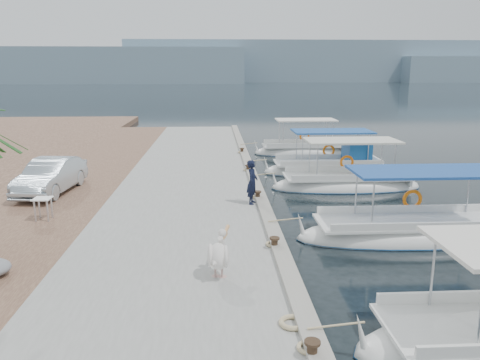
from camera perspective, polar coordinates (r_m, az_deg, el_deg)
The scene contains 15 objects.
ground at distance 16.43m, azimuth 3.85°, elevation -5.46°, with size 400.00×400.00×0.00m, color black.
concrete_quay at distance 21.07m, azimuth -5.93°, elevation -0.58°, with size 6.00×40.00×0.50m, color gray.
quay_curb at distance 21.04m, azimuth 1.63°, elevation 0.33°, with size 0.44×40.00×0.12m, color gray.
cobblestone_strip at distance 21.90m, azimuth -19.11°, elevation -0.73°, with size 4.00×40.00×0.50m, color brown.
distant_hills at distance 219.23m, azimuth 5.25°, elevation 13.80°, with size 330.00×60.00×18.00m.
fishing_caique_b at distance 16.10m, azimuth 20.51°, elevation -6.23°, with size 7.69×2.26×2.83m.
fishing_caique_c at distance 21.89m, azimuth 12.78°, elevation -0.65°, with size 6.88×2.25×2.83m.
fishing_caique_d at distance 25.00m, azimuth 10.84°, elevation 1.31°, with size 6.74×2.30×2.83m.
fishing_caique_e at distance 30.41m, azimuth 7.63°, elevation 3.41°, with size 6.25×2.19×2.83m.
mooring_bollards at distance 17.62m, azimuth 2.16°, elevation -1.79°, with size 0.28×20.28×0.33m.
pelican at distance 11.09m, azimuth -2.60°, elevation -9.08°, with size 0.65×1.38×1.07m.
fisherman at distance 16.94m, azimuth 1.50°, elevation -0.26°, with size 0.59×0.39×1.61m, color black.
parked_car at distance 19.96m, azimuth -22.06°, elevation 0.46°, with size 1.43×4.11×1.36m, color #AFBEC8.
folding_table at distance 16.45m, azimuth -22.90°, elevation -2.75°, with size 0.55×0.55×0.73m.
rope_coil at distance 9.41m, azimuth 6.44°, elevation -16.88°, with size 0.54×0.54×0.10m, color #C6B284.
Camera 1 is at (-1.96, -15.44, 5.26)m, focal length 35.00 mm.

